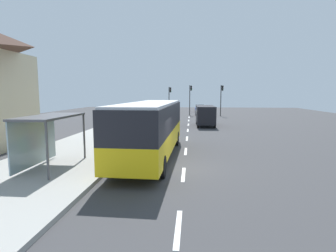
{
  "coord_description": "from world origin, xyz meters",
  "views": [
    {
      "loc": [
        0.58,
        -13.07,
        3.72
      ],
      "look_at": [
        -1.0,
        5.17,
        1.5
      ],
      "focal_mm": 28.76,
      "sensor_mm": 36.0,
      "label": 1
    }
  ],
  "objects_px": {
    "white_van": "(205,114)",
    "bus": "(151,126)",
    "sedan_near": "(200,108)",
    "traffic_light_median": "(190,95)",
    "bus_shelter": "(44,128)",
    "recycling_bin_yellow": "(117,141)",
    "recycling_bin_green": "(110,145)",
    "traffic_light_near_side": "(222,96)",
    "traffic_light_far_side": "(170,96)",
    "sedan_far": "(202,112)",
    "recycling_bin_red": "(114,143)"
  },
  "relations": [
    {
      "from": "sedan_near",
      "to": "bus_shelter",
      "type": "relative_size",
      "value": 1.11
    },
    {
      "from": "recycling_bin_yellow",
      "to": "recycling_bin_green",
      "type": "bearing_deg",
      "value": -90.0
    },
    {
      "from": "sedan_far",
      "to": "traffic_light_far_side",
      "type": "distance_m",
      "value": 6.1
    },
    {
      "from": "sedan_far",
      "to": "bus_shelter",
      "type": "bearing_deg",
      "value": -105.22
    },
    {
      "from": "white_van",
      "to": "traffic_light_near_side",
      "type": "height_order",
      "value": "traffic_light_near_side"
    },
    {
      "from": "recycling_bin_green",
      "to": "traffic_light_near_side",
      "type": "bearing_deg",
      "value": 71.78
    },
    {
      "from": "recycling_bin_red",
      "to": "recycling_bin_yellow",
      "type": "relative_size",
      "value": 1.0
    },
    {
      "from": "traffic_light_near_side",
      "to": "traffic_light_far_side",
      "type": "bearing_deg",
      "value": 174.68
    },
    {
      "from": "traffic_light_near_side",
      "to": "traffic_light_far_side",
      "type": "height_order",
      "value": "traffic_light_near_side"
    },
    {
      "from": "white_van",
      "to": "traffic_light_median",
      "type": "relative_size",
      "value": 1.02
    },
    {
      "from": "sedan_far",
      "to": "recycling_bin_red",
      "type": "relative_size",
      "value": 4.72
    },
    {
      "from": "sedan_near",
      "to": "recycling_bin_green",
      "type": "bearing_deg",
      "value": -99.68
    },
    {
      "from": "recycling_bin_green",
      "to": "recycling_bin_red",
      "type": "xyz_separation_m",
      "value": [
        0.0,
        0.7,
        0.0
      ]
    },
    {
      "from": "traffic_light_median",
      "to": "bus_shelter",
      "type": "relative_size",
      "value": 1.28
    },
    {
      "from": "traffic_light_far_side",
      "to": "bus_shelter",
      "type": "relative_size",
      "value": 1.21
    },
    {
      "from": "recycling_bin_red",
      "to": "recycling_bin_yellow",
      "type": "bearing_deg",
      "value": 90.0
    },
    {
      "from": "white_van",
      "to": "sedan_near",
      "type": "relative_size",
      "value": 1.17
    },
    {
      "from": "traffic_light_near_side",
      "to": "traffic_light_median",
      "type": "xyz_separation_m",
      "value": [
        -5.1,
        1.6,
        0.02
      ]
    },
    {
      "from": "white_van",
      "to": "recycling_bin_yellow",
      "type": "bearing_deg",
      "value": -114.12
    },
    {
      "from": "white_van",
      "to": "bus",
      "type": "bearing_deg",
      "value": -103.87
    },
    {
      "from": "traffic_light_far_side",
      "to": "recycling_bin_yellow",
      "type": "bearing_deg",
      "value": -92.19
    },
    {
      "from": "white_van",
      "to": "sedan_near",
      "type": "distance_m",
      "value": 22.41
    },
    {
      "from": "recycling_bin_red",
      "to": "recycling_bin_yellow",
      "type": "xyz_separation_m",
      "value": [
        0.0,
        0.7,
        0.0
      ]
    },
    {
      "from": "recycling_bin_green",
      "to": "bus_shelter",
      "type": "height_order",
      "value": "bus_shelter"
    },
    {
      "from": "recycling_bin_yellow",
      "to": "bus_shelter",
      "type": "distance_m",
      "value": 5.33
    },
    {
      "from": "sedan_far",
      "to": "recycling_bin_green",
      "type": "xyz_separation_m",
      "value": [
        -6.5,
        -28.77,
        -0.14
      ]
    },
    {
      "from": "sedan_near",
      "to": "traffic_light_far_side",
      "type": "relative_size",
      "value": 0.92
    },
    {
      "from": "bus",
      "to": "white_van",
      "type": "distance_m",
      "value": 16.33
    },
    {
      "from": "sedan_near",
      "to": "recycling_bin_yellow",
      "type": "bearing_deg",
      "value": -100.04
    },
    {
      "from": "white_van",
      "to": "recycling_bin_green",
      "type": "relative_size",
      "value": 5.5
    },
    {
      "from": "sedan_far",
      "to": "traffic_light_far_side",
      "type": "height_order",
      "value": "traffic_light_far_side"
    },
    {
      "from": "sedan_near",
      "to": "recycling_bin_red",
      "type": "height_order",
      "value": "sedan_near"
    },
    {
      "from": "recycling_bin_yellow",
      "to": "traffic_light_far_side",
      "type": "relative_size",
      "value": 0.2
    },
    {
      "from": "sedan_near",
      "to": "traffic_light_near_side",
      "type": "height_order",
      "value": "traffic_light_near_side"
    },
    {
      "from": "bus_shelter",
      "to": "recycling_bin_yellow",
      "type": "bearing_deg",
      "value": 64.48
    },
    {
      "from": "bus",
      "to": "sedan_far",
      "type": "bearing_deg",
      "value": 82.11
    },
    {
      "from": "recycling_bin_red",
      "to": "bus",
      "type": "bearing_deg",
      "value": -18.84
    },
    {
      "from": "sedan_near",
      "to": "traffic_light_far_side",
      "type": "xyz_separation_m",
      "value": [
        -5.4,
        -7.84,
        2.43
      ]
    },
    {
      "from": "sedan_far",
      "to": "recycling_bin_yellow",
      "type": "relative_size",
      "value": 4.72
    },
    {
      "from": "bus_shelter",
      "to": "recycling_bin_red",
      "type": "bearing_deg",
      "value": 60.65
    },
    {
      "from": "sedan_far",
      "to": "bus_shelter",
      "type": "relative_size",
      "value": 1.12
    },
    {
      "from": "traffic_light_far_side",
      "to": "white_van",
      "type": "bearing_deg",
      "value": -70.01
    },
    {
      "from": "sedan_far",
      "to": "traffic_light_near_side",
      "type": "xyz_separation_m",
      "value": [
        3.2,
        0.69,
        2.59
      ]
    },
    {
      "from": "recycling_bin_red",
      "to": "traffic_light_near_side",
      "type": "relative_size",
      "value": 0.19
    },
    {
      "from": "recycling_bin_red",
      "to": "recycling_bin_yellow",
      "type": "distance_m",
      "value": 0.7
    },
    {
      "from": "white_van",
      "to": "recycling_bin_green",
      "type": "bearing_deg",
      "value": -112.18
    },
    {
      "from": "sedan_near",
      "to": "recycling_bin_yellow",
      "type": "xyz_separation_m",
      "value": [
        -6.5,
        -36.7,
        -0.14
      ]
    },
    {
      "from": "recycling_bin_green",
      "to": "traffic_light_near_side",
      "type": "relative_size",
      "value": 0.19
    },
    {
      "from": "bus",
      "to": "recycling_bin_red",
      "type": "height_order",
      "value": "bus"
    },
    {
      "from": "recycling_bin_green",
      "to": "sedan_near",
      "type": "bearing_deg",
      "value": 80.32
    }
  ]
}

